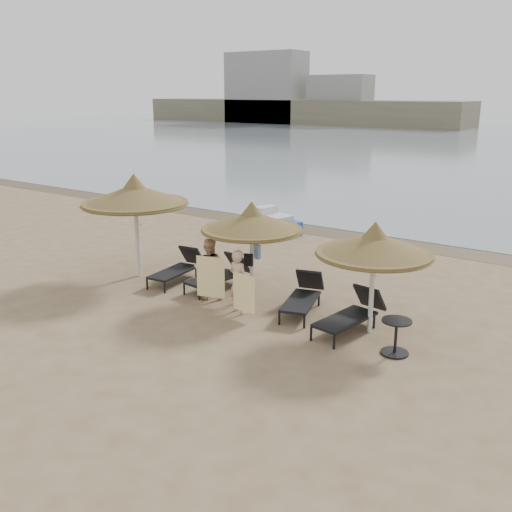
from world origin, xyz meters
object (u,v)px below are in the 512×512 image
at_px(lounger_far_right, 353,313).
at_px(palapa_right, 374,245).
at_px(lounger_near_left, 221,274).
at_px(lounger_far_left, 179,267).
at_px(lounger_near_right, 303,295).
at_px(palapa_left, 135,195).
at_px(palapa_center, 252,222).
at_px(person_right, 238,277).
at_px(side_table, 396,338).
at_px(pedal_boat, 272,224).
at_px(person_left, 209,264).

bearing_deg(lounger_far_right, palapa_right, 29.26).
bearing_deg(lounger_near_left, lounger_far_left, -164.41).
relative_size(lounger_far_left, lounger_near_right, 0.98).
bearing_deg(palapa_right, lounger_far_right, -159.34).
relative_size(palapa_left, lounger_far_right, 1.43).
bearing_deg(palapa_right, palapa_center, 175.82).
bearing_deg(palapa_right, palapa_left, -178.93).
height_order(palapa_center, person_right, palapa_center).
bearing_deg(side_table, lounger_far_right, 154.29).
bearing_deg(lounger_near_left, side_table, -4.82).
bearing_deg(palapa_center, side_table, -13.00).
height_order(lounger_near_right, pedal_boat, pedal_boat).
distance_m(palapa_left, palapa_right, 7.52).
bearing_deg(palapa_right, lounger_far_left, 177.86).
relative_size(person_left, person_right, 1.01).
relative_size(lounger_far_right, person_left, 1.13).
xyz_separation_m(lounger_near_left, lounger_near_right, (2.83, -0.17, -0.00)).
xyz_separation_m(lounger_near_right, person_right, (-1.26, -1.07, 0.55)).
bearing_deg(lounger_near_right, palapa_right, -24.21).
xyz_separation_m(lounger_near_right, person_left, (-2.54, -0.71, 0.56)).
xyz_separation_m(lounger_far_left, lounger_near_left, (1.42, 0.21, 0.00)).
relative_size(palapa_right, lounger_near_right, 1.23).
distance_m(palapa_left, side_table, 8.73).
xyz_separation_m(lounger_near_right, pedal_boat, (-5.29, 6.49, -0.04)).
relative_size(person_right, pedal_boat, 0.79).
xyz_separation_m(palapa_left, pedal_boat, (0.26, 6.90, -2.11)).
relative_size(palapa_center, lounger_far_left, 1.27).
bearing_deg(person_right, palapa_right, -156.82).
xyz_separation_m(palapa_left, person_right, (4.28, -0.66, -1.53)).
bearing_deg(palapa_right, pedal_boat, 137.00).
xyz_separation_m(palapa_center, lounger_near_right, (1.61, 0.01, -1.71)).
distance_m(palapa_center, lounger_far_left, 3.15).
relative_size(side_table, person_right, 0.40).
xyz_separation_m(lounger_far_right, person_right, (-2.84, -0.65, 0.53)).
bearing_deg(lounger_near_left, pedal_boat, 118.45).
xyz_separation_m(lounger_far_left, person_left, (1.71, -0.66, 0.56)).
bearing_deg(lounger_far_left, pedal_boat, 92.50).
distance_m(palapa_right, lounger_near_left, 5.10).
distance_m(person_left, pedal_boat, 7.72).
relative_size(lounger_far_right, person_right, 1.15).
bearing_deg(lounger_near_right, palapa_center, 164.27).
bearing_deg(lounger_near_right, lounger_far_left, 164.35).
distance_m(lounger_near_left, lounger_far_right, 4.45).
bearing_deg(lounger_near_right, pedal_boat, 112.95).
height_order(lounger_near_right, side_table, lounger_near_right).
distance_m(palapa_center, lounger_far_right, 3.64).
relative_size(lounger_near_left, lounger_far_right, 0.97).
distance_m(lounger_far_right, side_table, 1.47).
bearing_deg(person_left, lounger_far_left, -55.56).
relative_size(palapa_right, lounger_near_left, 1.25).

